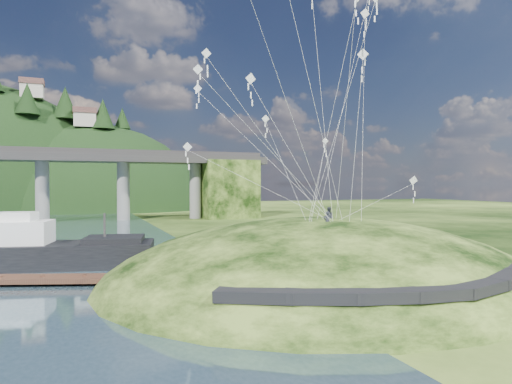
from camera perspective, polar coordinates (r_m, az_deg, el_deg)
name	(u,v)px	position (r m, az deg, el deg)	size (l,w,h in m)	color
ground	(234,296)	(32.06, -2.83, -12.84)	(320.00, 320.00, 0.00)	black
grass_hill	(321,300)	(37.38, 8.19, -13.20)	(36.00, 32.00, 13.00)	black
footpath	(420,286)	(26.89, 19.84, -11.04)	(22.29, 5.84, 0.83)	black
work_barge	(41,250)	(46.12, -25.27, -6.56)	(19.79, 9.07, 6.69)	black
wooden_dock	(84,279)	(37.69, -20.69, -10.09)	(14.45, 6.80, 1.03)	#3D2319
kite_flyers	(328,208)	(35.90, 9.01, -1.96)	(2.12, 2.72, 1.80)	#292C37
kite_swarm	(305,48)	(37.97, 6.20, 17.50)	(20.50, 16.87, 20.83)	white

